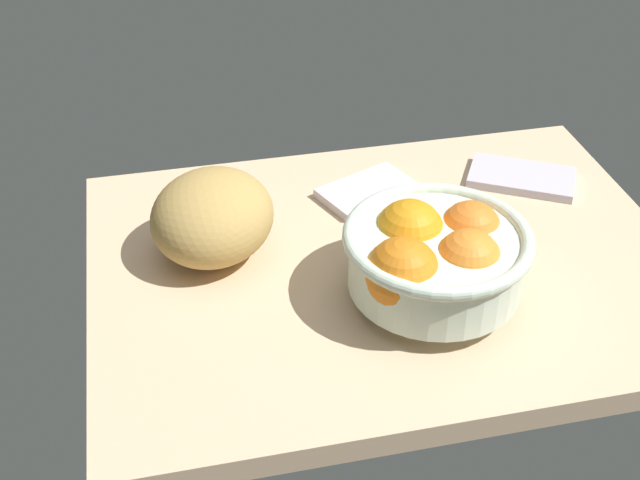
% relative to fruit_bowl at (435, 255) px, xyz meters
% --- Properties ---
extents(ground_plane, '(0.72, 0.54, 0.03)m').
position_rel_fruit_bowl_xyz_m(ground_plane, '(-0.03, 0.08, -0.08)').
color(ground_plane, '#D8B48F').
extents(fruit_bowl, '(0.21, 0.21, 0.11)m').
position_rel_fruit_bowl_xyz_m(fruit_bowl, '(0.00, 0.00, 0.00)').
color(fruit_bowl, silver).
rests_on(fruit_bowl, ground).
extents(bread_loaf, '(0.21, 0.21, 0.10)m').
position_rel_fruit_bowl_xyz_m(bread_loaf, '(-0.23, 0.14, -0.01)').
color(bread_loaf, tan).
rests_on(bread_loaf, ground).
extents(napkin_folded, '(0.15, 0.12, 0.01)m').
position_rel_fruit_bowl_xyz_m(napkin_folded, '(-0.01, 0.23, -0.06)').
color(napkin_folded, silver).
rests_on(napkin_folded, ground).
extents(napkin_spare, '(0.16, 0.14, 0.01)m').
position_rel_fruit_bowl_xyz_m(napkin_spare, '(0.20, 0.21, -0.06)').
color(napkin_spare, '#BDB5C5').
rests_on(napkin_spare, ground).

